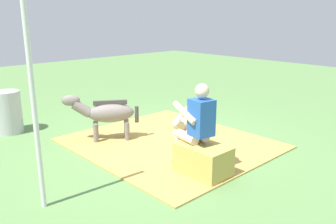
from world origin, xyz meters
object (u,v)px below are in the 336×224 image
object	(u,v)px
hay_bale	(203,160)
pony_standing	(106,113)
pony_lying	(185,120)
water_barrel	(7,112)
person_seated	(196,124)
tent_pole_left	(34,108)

from	to	relation	value
hay_bale	pony_standing	bearing A→B (deg)	5.70
pony_lying	water_barrel	xyz separation A→B (m)	(2.22, 2.64, 0.22)
pony_standing	pony_lying	distance (m)	1.64
hay_bale	pony_lying	bearing A→B (deg)	-38.73
person_seated	tent_pole_left	world-z (taller)	tent_pole_left
pony_standing	tent_pole_left	xyz separation A→B (m)	(-1.43, 1.85, 0.71)
hay_bale	pony_standing	world-z (taller)	pony_standing
person_seated	pony_standing	size ratio (longest dim) A/B	1.12
water_barrel	pony_standing	bearing A→B (deg)	-146.36
pony_standing	tent_pole_left	world-z (taller)	tent_pole_left
person_seated	pony_standing	distance (m)	2.01
water_barrel	tent_pole_left	size ratio (longest dim) A/B	0.33
pony_lying	water_barrel	distance (m)	3.46
person_seated	water_barrel	size ratio (longest dim) A/B	1.61
water_barrel	tent_pole_left	xyz separation A→B (m)	(-3.13, 0.72, 0.82)
hay_bale	person_seated	xyz separation A→B (m)	(0.16, -0.02, 0.50)
person_seated	water_barrel	world-z (taller)	person_seated
hay_bale	pony_standing	xyz separation A→B (m)	(2.15, 0.21, 0.30)
pony_lying	person_seated	bearing A→B (deg)	138.74
hay_bale	person_seated	distance (m)	0.53
hay_bale	tent_pole_left	world-z (taller)	tent_pole_left
person_seated	pony_lying	xyz separation A→B (m)	(1.46, -1.28, -0.54)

